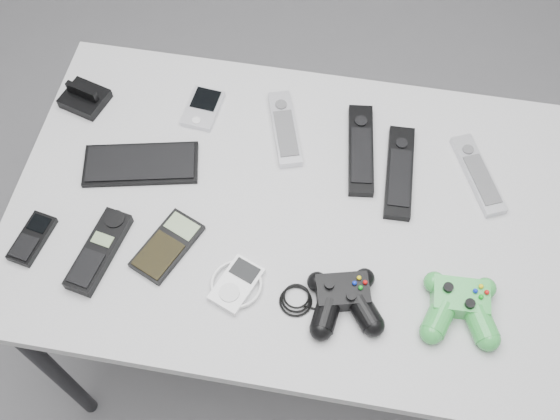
% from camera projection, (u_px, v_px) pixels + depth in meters
% --- Properties ---
extents(floor, '(3.50, 3.50, 0.00)m').
position_uv_depth(floor, '(265.00, 311.00, 2.06)').
color(floor, slate).
rests_on(floor, ground).
extents(desk, '(1.16, 0.74, 0.78)m').
position_uv_depth(desk, '(290.00, 223.00, 1.41)').
color(desk, '#A5A5A8').
rests_on(desk, floor).
extents(pda_keyboard, '(0.26, 0.15, 0.01)m').
position_uv_depth(pda_keyboard, '(141.00, 164.00, 1.40)').
color(pda_keyboard, black).
rests_on(pda_keyboard, desk).
extents(dock_bracket, '(0.11, 0.11, 0.05)m').
position_uv_depth(dock_bracket, '(83.00, 95.00, 1.47)').
color(dock_bracket, black).
rests_on(dock_bracket, desk).
extents(pda, '(0.08, 0.12, 0.02)m').
position_uv_depth(pda, '(203.00, 108.00, 1.47)').
color(pda, silver).
rests_on(pda, desk).
extents(remote_silver_a, '(0.11, 0.20, 0.02)m').
position_uv_depth(remote_silver_a, '(285.00, 128.00, 1.44)').
color(remote_silver_a, silver).
rests_on(remote_silver_a, desk).
extents(remote_black_a, '(0.08, 0.23, 0.02)m').
position_uv_depth(remote_black_a, '(361.00, 149.00, 1.42)').
color(remote_black_a, black).
rests_on(remote_black_a, desk).
extents(remote_black_b, '(0.06, 0.23, 0.02)m').
position_uv_depth(remote_black_b, '(400.00, 172.00, 1.39)').
color(remote_black_b, black).
rests_on(remote_black_b, desk).
extents(remote_silver_b, '(0.12, 0.20, 0.02)m').
position_uv_depth(remote_silver_b, '(478.00, 174.00, 1.39)').
color(remote_silver_b, '#B0B1B7').
rests_on(remote_silver_b, desk).
extents(mobile_phone, '(0.07, 0.12, 0.02)m').
position_uv_depth(mobile_phone, '(32.00, 238.00, 1.31)').
color(mobile_phone, black).
rests_on(mobile_phone, desk).
extents(cordless_handset, '(0.09, 0.19, 0.03)m').
position_uv_depth(cordless_handset, '(99.00, 251.00, 1.29)').
color(cordless_handset, black).
rests_on(cordless_handset, desk).
extents(calculator, '(0.13, 0.17, 0.02)m').
position_uv_depth(calculator, '(167.00, 246.00, 1.30)').
color(calculator, black).
rests_on(calculator, desk).
extents(mp3_player, '(0.13, 0.14, 0.02)m').
position_uv_depth(mp3_player, '(236.00, 284.00, 1.26)').
color(mp3_player, silver).
rests_on(mp3_player, desk).
extents(controller_black, '(0.27, 0.20, 0.05)m').
position_uv_depth(controller_black, '(344.00, 299.00, 1.23)').
color(controller_black, black).
rests_on(controller_black, desk).
extents(controller_green, '(0.15, 0.16, 0.05)m').
position_uv_depth(controller_green, '(460.00, 305.00, 1.22)').
color(controller_green, '#227D24').
rests_on(controller_green, desk).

